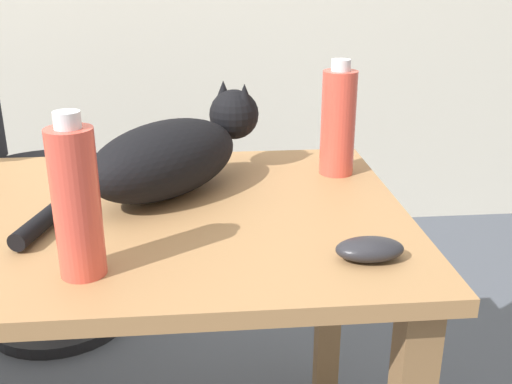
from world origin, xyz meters
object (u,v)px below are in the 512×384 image
Objects in this scene: spray_bottle at (338,122)px; computer_mouse at (370,249)px; water_bottle at (76,202)px; office_chair at (32,209)px; cat at (173,154)px.

computer_mouse is at bearing -95.03° from spray_bottle.
water_bottle is (-0.44, -0.00, 0.10)m from computer_mouse.
cat is (0.50, -0.69, 0.39)m from office_chair.
cat reaches higher than computer_mouse.
cat is at bearing 69.55° from water_bottle.
spray_bottle is at bearing -35.65° from office_chair.
computer_mouse is (0.82, -1.03, 0.33)m from office_chair.
spray_bottle is (0.04, 0.42, 0.10)m from computer_mouse.
computer_mouse is 0.45m from water_bottle.
office_chair is at bearing 109.78° from water_bottle.
computer_mouse is 0.44× the size of water_bottle.
office_chair is 2.05× the size of cat.
cat is 1.84× the size of spray_bottle.
office_chair is 1.18m from water_bottle.
water_bottle reaches higher than office_chair.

